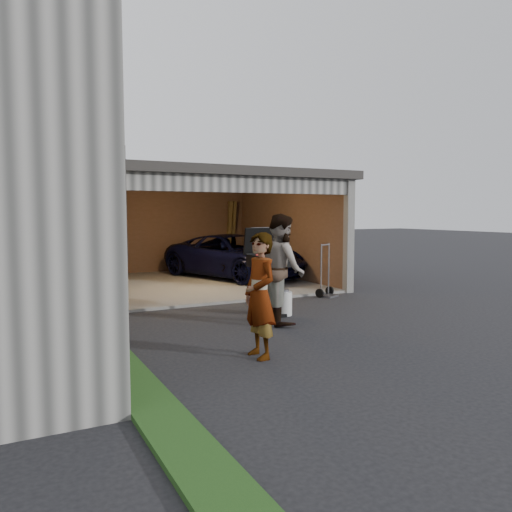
# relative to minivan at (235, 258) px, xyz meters

# --- Properties ---
(ground) EXTENTS (80.00, 80.00, 0.00)m
(ground) POSITION_rel_minivan_xyz_m (-2.45, -6.90, -0.62)
(ground) COLOR black
(ground) RESTS_ON ground
(groundcover_strip) EXTENTS (0.50, 8.00, 0.06)m
(groundcover_strip) POSITION_rel_minivan_xyz_m (-4.70, -7.90, -0.59)
(groundcover_strip) COLOR #193814
(groundcover_strip) RESTS_ON ground
(garage) EXTENTS (6.80, 6.30, 2.90)m
(garage) POSITION_rel_minivan_xyz_m (-1.69, -0.11, 1.25)
(garage) COLOR #605E59
(garage) RESTS_ON ground
(minivan) EXTENTS (3.36, 4.87, 1.24)m
(minivan) POSITION_rel_minivan_xyz_m (0.00, 0.00, 0.00)
(minivan) COLOR black
(minivan) RESTS_ON ground
(woman) EXTENTS (0.42, 0.62, 1.66)m
(woman) POSITION_rel_minivan_xyz_m (-2.95, -7.16, 0.21)
(woman) COLOR #9AB3C1
(woman) RESTS_ON ground
(man) EXTENTS (0.88, 1.05, 1.91)m
(man) POSITION_rel_minivan_xyz_m (-1.65, -5.50, 0.33)
(man) COLOR #42231A
(man) RESTS_ON ground
(bbq_grill) EXTENTS (0.74, 0.65, 1.64)m
(bbq_grill) POSITION_rel_minivan_xyz_m (-1.55, -4.86, 0.35)
(bbq_grill) COLOR black
(bbq_grill) RESTS_ON ground
(propane_tank) EXTENTS (0.36, 0.36, 0.45)m
(propane_tank) POSITION_rel_minivan_xyz_m (-1.28, -4.95, -0.39)
(propane_tank) COLOR silver
(propane_tank) RESTS_ON ground
(plywood_panel) EXTENTS (0.25, 0.92, 1.01)m
(plywood_panel) POSITION_rel_minivan_xyz_m (-4.85, -5.70, -0.11)
(plywood_panel) COLOR #523C1C
(plywood_panel) RESTS_ON ground
(hand_truck) EXTENTS (0.56, 0.52, 1.22)m
(hand_truck) POSITION_rel_minivan_xyz_m (0.65, -3.61, -0.38)
(hand_truck) COLOR slate
(hand_truck) RESTS_ON ground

